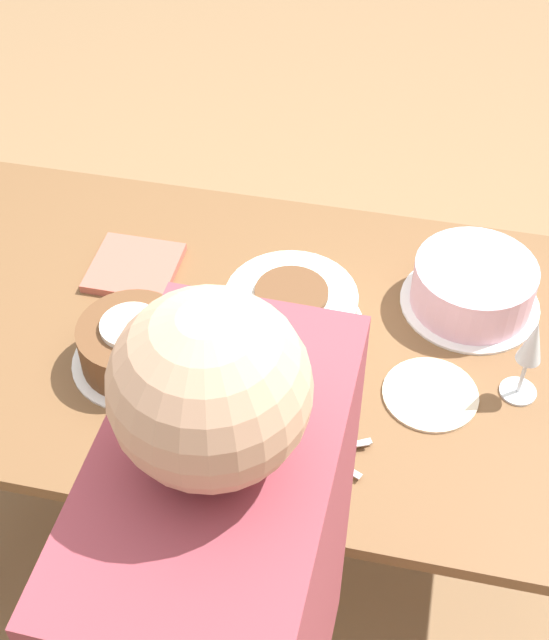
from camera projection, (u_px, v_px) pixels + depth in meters
name	position (u px, v px, depth m)	size (l,w,h in m)	color
ground_plane	(274.00, 531.00, 2.32)	(12.00, 12.00, 0.00)	#8E6B47
dining_table	(274.00, 372.00, 1.86)	(1.59, 0.87, 0.74)	brown
cake_center_white	(291.00, 312.00, 1.77)	(0.30, 0.30, 0.11)	white
cake_front_chocolate	(134.00, 345.00, 1.70)	(0.25, 0.25, 0.11)	white
cake_back_decorated	(473.00, 286.00, 1.81)	(0.29, 0.29, 0.11)	white
wine_glass_far	(531.00, 348.00, 1.60)	(0.07, 0.07, 0.19)	silver
dessert_plate_right	(430.00, 394.00, 1.68)	(0.18, 0.18, 0.01)	beige
fork_pile	(314.00, 446.00, 1.59)	(0.20, 0.12, 0.02)	silver
napkin_stack	(135.00, 268.00, 1.91)	(0.18, 0.18, 0.02)	#B75B4C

